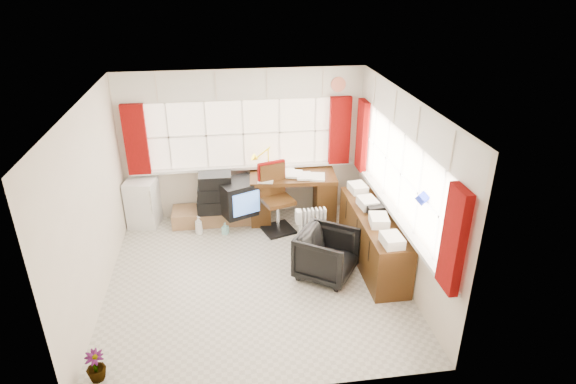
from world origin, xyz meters
The scene contains 20 objects.
ground centered at (0.00, 0.00, 0.00)m, with size 4.00×4.00×0.00m, color beige.
room_walls centered at (0.00, 0.00, 1.50)m, with size 4.00×4.00×4.00m.
window_back centered at (0.00, 1.94, 0.95)m, with size 3.70×0.12×3.60m.
window_right centered at (1.94, 0.00, 0.95)m, with size 0.12×3.70×3.60m.
curtains centered at (0.92, 0.93, 1.46)m, with size 3.83×3.83×1.15m.
overhead_cabinets centered at (0.98, 0.98, 2.25)m, with size 3.98×3.98×0.48m.
desk centered at (0.77, 1.64, 0.45)m, with size 1.46×0.80×0.85m.
desk_lamp centered at (0.39, 1.81, 1.13)m, with size 0.17×0.15×0.46m.
task_chair centered at (0.44, 1.37, 0.60)m, with size 0.60×0.62×1.14m.
office_chair centered at (0.99, -0.08, 0.34)m, with size 0.73×0.75×0.68m, color black.
radiator centered at (0.94, 0.74, 0.25)m, with size 0.42×0.19×0.62m.
credenza centered at (1.73, 0.20, 0.39)m, with size 0.50×2.00×0.85m.
file_tray centered at (1.75, 0.35, 0.80)m, with size 0.25×0.32×0.11m, color black.
tv_bench centered at (-0.55, 1.72, 0.12)m, with size 1.40×0.50×0.25m, color #99714C.
crt_tv centered at (-0.14, 1.53, 0.52)m, with size 0.77×0.74×0.55m.
hifi_stack centered at (-0.50, 1.64, 0.56)m, with size 0.63×0.41×0.66m.
mini_fridge centered at (-1.71, 1.80, 0.40)m, with size 0.54×0.55×0.80m.
spray_bottle_a centered at (-0.81, 1.33, 0.16)m, with size 0.12×0.13×0.32m, color silver.
spray_bottle_b centered at (-0.39, 1.27, 0.10)m, with size 0.09×0.09×0.20m, color #8BD0CD.
flower_vase centered at (-1.79, -1.59, 0.18)m, with size 0.20×0.20×0.36m, color black.
Camera 1 is at (-0.33, -5.58, 3.95)m, focal length 30.00 mm.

